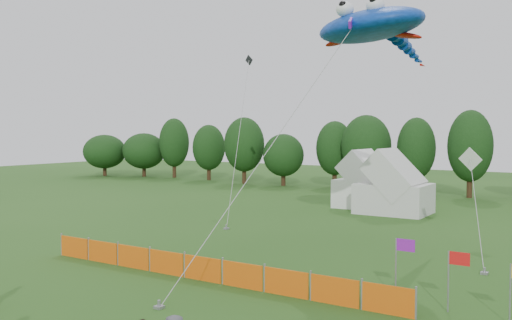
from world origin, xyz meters
The scene contains 8 objects.
treeline centered at (1.61, 44.93, 4.18)m, with size 104.57×8.78×8.36m.
tent_left centered at (-6.65, 32.60, 1.88)m, with size 4.23×4.23×3.73m.
tent_right centered at (-3.50, 30.50, 1.86)m, with size 5.21×4.17×3.68m.
barrier_fence centered at (-3.64, 7.52, 0.50)m, with size 17.90×0.06×1.00m.
flag_row centered at (7.10, 9.01, 1.43)m, with size 6.73×0.69×2.29m.
stingray_kite centered at (-0.10, 17.42, 11.55)m, with size 7.94×21.82×12.73m.
small_kite_white centered at (4.20, 20.86, 3.56)m, with size 3.17×7.95×5.32m.
small_kite_dark centered at (-13.61, 24.97, 7.22)m, with size 6.72×12.10×12.68m.
Camera 1 is at (10.94, -10.91, 6.26)m, focal length 40.00 mm.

